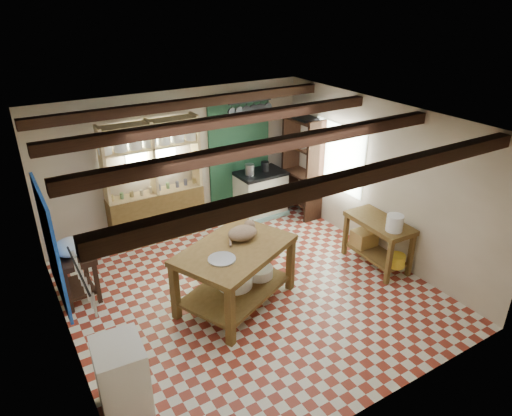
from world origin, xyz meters
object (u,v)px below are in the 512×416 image
white_cabinet (122,379)px  stove (260,194)px  prep_table (77,276)px  right_counter (377,243)px  cat (242,233)px  work_table (235,275)px

white_cabinet → stove: bearing=45.8°
prep_table → white_cabinet: white_cabinet is taller
stove → right_counter: (0.64, -2.57, -0.06)m
cat → stove: bearing=18.4°
prep_table → right_counter: bearing=-23.3°
white_cabinet → cat: (2.14, 1.18, 0.58)m
prep_table → cat: 2.51m
prep_table → cat: size_ratio=1.68×
prep_table → cat: cat is taller
prep_table → cat: (2.12, -1.18, 0.65)m
stove → prep_table: size_ratio=1.29×
prep_table → right_counter: 4.67m
work_table → prep_table: bearing=121.1°
stove → white_cabinet: size_ratio=1.07×
right_counter → cat: cat is taller
stove → right_counter: bearing=-76.8°
white_cabinet → right_counter: size_ratio=0.78×
right_counter → work_table: bearing=175.1°
white_cabinet → cat: size_ratio=2.03×
work_table → right_counter: size_ratio=1.43×
stove → cat: (-1.62, -2.12, 0.56)m
cat → work_table: bearing=-178.7°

